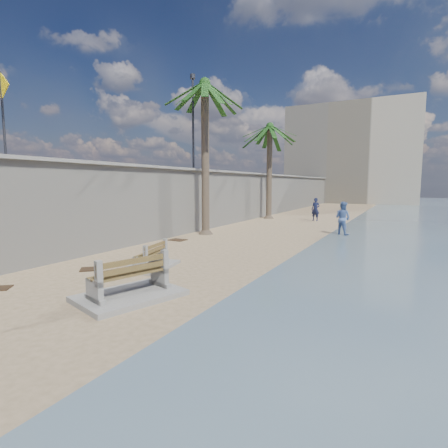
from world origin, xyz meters
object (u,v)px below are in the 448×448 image
(bench_far, at_px, (151,257))
(palm_mid, at_px, (205,86))
(person_b, at_px, (343,216))
(palm_back, at_px, (270,128))
(bench_near, at_px, (129,281))
(person_a, at_px, (316,208))

(bench_far, height_order, palm_mid, palm_mid)
(palm_mid, distance_m, person_b, 10.12)
(bench_far, distance_m, palm_back, 18.82)
(bench_near, distance_m, bench_far, 3.10)
(palm_mid, distance_m, palm_back, 9.94)
(palm_mid, height_order, person_a, palm_mid)
(palm_back, distance_m, person_b, 11.21)
(person_b, bearing_deg, palm_back, -19.36)
(bench_far, height_order, person_b, person_b)
(palm_mid, xyz_separation_m, palm_back, (-0.07, 9.91, -0.78))
(palm_mid, height_order, palm_back, palm_mid)
(palm_back, bearing_deg, bench_far, -81.96)
(palm_back, relative_size, person_a, 4.12)
(bench_near, xyz_separation_m, person_a, (-0.31, 20.05, 0.55))
(bench_far, xyz_separation_m, person_b, (4.27, 10.81, 0.65))
(bench_far, bearing_deg, person_a, 85.86)
(palm_mid, relative_size, person_a, 4.53)
(bench_near, relative_size, bench_far, 1.30)
(bench_near, distance_m, palm_mid, 13.20)
(palm_mid, xyz_separation_m, person_a, (3.64, 9.89, -6.88))
(palm_mid, height_order, person_b, palm_mid)
(person_a, bearing_deg, bench_near, -79.69)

